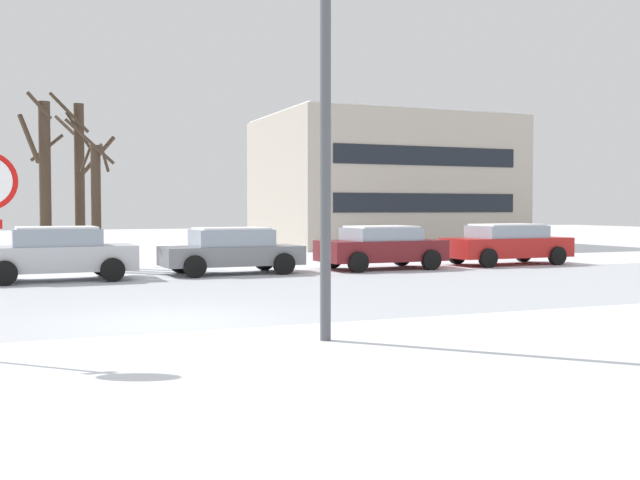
# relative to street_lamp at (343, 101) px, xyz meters

# --- Properties ---
(ground_plane) EXTENTS (120.00, 120.00, 0.00)m
(ground_plane) POSITION_rel_street_lamp_xyz_m (-2.05, 2.59, -3.54)
(ground_plane) COLOR white
(road_surface) EXTENTS (80.00, 8.83, 0.00)m
(road_surface) POSITION_rel_street_lamp_xyz_m (-2.05, 6.01, -3.53)
(road_surface) COLOR #B7BCC4
(road_surface) RESTS_ON ground
(street_lamp) EXTENTS (1.62, 0.36, 5.82)m
(street_lamp) POSITION_rel_street_lamp_xyz_m (0.00, 0.00, 0.00)
(street_lamp) COLOR #4C4F54
(street_lamp) RESTS_ON ground
(parked_car_silver) EXTENTS (4.14, 2.16, 1.46)m
(parked_car_silver) POSITION_rel_street_lamp_xyz_m (-3.44, 11.30, -2.79)
(parked_car_silver) COLOR silver
(parked_car_silver) RESTS_ON ground
(parked_car_gray) EXTENTS (4.16, 2.06, 1.39)m
(parked_car_gray) POSITION_rel_street_lamp_xyz_m (1.50, 11.57, -2.83)
(parked_car_gray) COLOR slate
(parked_car_gray) RESTS_ON ground
(parked_car_maroon) EXTENTS (4.03, 2.20, 1.39)m
(parked_car_maroon) POSITION_rel_street_lamp_xyz_m (6.45, 11.50, -2.81)
(parked_car_maroon) COLOR maroon
(parked_car_maroon) RESTS_ON ground
(parked_car_red) EXTENTS (4.49, 2.12, 1.42)m
(parked_car_red) POSITION_rel_street_lamp_xyz_m (11.39, 11.62, -2.80)
(parked_car_red) COLOR red
(parked_car_red) RESTS_ON ground
(tree_far_left) EXTENTS (1.43, 1.44, 5.61)m
(tree_far_left) POSITION_rel_street_lamp_xyz_m (-3.57, 15.38, -0.71)
(tree_far_left) COLOR #423326
(tree_far_left) RESTS_ON ground
(tree_far_mid) EXTENTS (2.14, 2.14, 5.72)m
(tree_far_mid) POSITION_rel_street_lamp_xyz_m (-2.42, 16.07, -0.63)
(tree_far_mid) COLOR #423326
(tree_far_mid) RESTS_ON ground
(tree_far_right) EXTENTS (1.46, 1.49, 4.72)m
(tree_far_right) POSITION_rel_street_lamp_xyz_m (-2.06, 14.71, -1.39)
(tree_far_right) COLOR #423326
(tree_far_right) RESTS_ON ground
(building_far_right) EXTENTS (12.17, 9.38, 6.75)m
(building_far_right) POSITION_rel_street_lamp_xyz_m (13.72, 25.73, -0.16)
(building_far_right) COLOR #B2A899
(building_far_right) RESTS_ON ground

